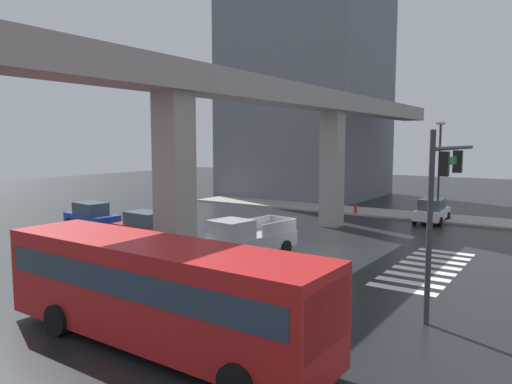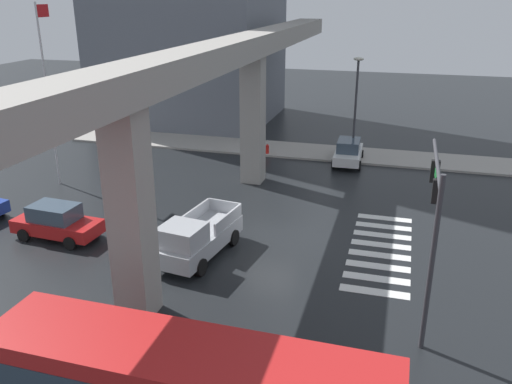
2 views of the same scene
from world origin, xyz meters
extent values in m
plane|color=black|center=(0.00, 0.00, 0.00)|extent=(120.00, 120.00, 0.00)
cube|color=silver|center=(-3.85, -5.28, 0.01)|extent=(0.55, 2.80, 0.01)
cube|color=silver|center=(-2.75, -5.28, 0.01)|extent=(0.55, 2.80, 0.01)
cube|color=silver|center=(-1.65, -5.28, 0.01)|extent=(0.55, 2.80, 0.01)
cube|color=silver|center=(-0.55, -5.28, 0.01)|extent=(0.55, 2.80, 0.01)
cube|color=silver|center=(0.55, -5.28, 0.01)|extent=(0.55, 2.80, 0.01)
cube|color=silver|center=(1.65, -5.28, 0.01)|extent=(0.55, 2.80, 0.01)
cube|color=silver|center=(2.75, -5.28, 0.01)|extent=(0.55, 2.80, 0.01)
cube|color=silver|center=(3.85, -5.28, 0.01)|extent=(0.55, 2.80, 0.01)
cube|color=#9E9991|center=(0.00, 3.15, 8.47)|extent=(53.47, 1.99, 1.20)
cube|color=#9E9991|center=(-7.71, 3.15, 3.93)|extent=(1.30, 1.30, 7.87)
cube|color=#9E9991|center=(7.71, 3.15, 3.93)|extent=(1.30, 1.30, 7.87)
cube|color=slate|center=(23.72, 13.70, 18.54)|extent=(13.42, 14.80, 37.08)
cube|color=#9E9991|center=(15.00, 2.00, 0.07)|extent=(4.00, 36.00, 0.15)
cube|color=#A8AAAF|center=(-2.78, 2.63, 0.78)|extent=(5.31, 2.59, 0.80)
cube|color=#A8AAAF|center=(-4.22, 2.83, 1.63)|extent=(1.93, 1.97, 0.90)
cube|color=#3F5160|center=(-4.68, 2.90, 1.63)|extent=(0.33, 1.67, 0.77)
cube|color=#A8AAAF|center=(-1.77, 1.61, 1.48)|extent=(2.64, 0.47, 0.60)
cube|color=#A8AAAF|center=(-1.53, 3.34, 1.48)|extent=(2.64, 0.47, 0.60)
cube|color=#A8AAAF|center=(-0.31, 2.28, 1.48)|extent=(0.34, 1.74, 0.60)
cylinder|color=black|center=(-4.47, 1.96, 0.38)|extent=(0.79, 0.38, 0.76)
cylinder|color=black|center=(-4.22, 3.74, 0.38)|extent=(0.79, 0.38, 0.76)
cylinder|color=black|center=(-1.34, 1.52, 0.38)|extent=(0.79, 0.38, 0.76)
cylinder|color=black|center=(-1.09, 3.30, 0.38)|extent=(0.79, 0.38, 0.76)
cube|color=red|center=(-12.93, -1.03, 1.64)|extent=(2.63, 10.83, 2.70)
cube|color=#2D3D4C|center=(-12.93, -1.03, 2.11)|extent=(2.66, 10.29, 0.76)
cube|color=#2D3D4C|center=(-13.00, -6.39, 1.98)|extent=(2.25, 0.11, 1.49)
cylinder|color=black|center=(-11.75, -4.82, 0.48)|extent=(0.36, 0.96, 0.96)
cylinder|color=black|center=(-14.20, -4.79, 0.48)|extent=(0.36, 0.96, 0.96)
cylinder|color=black|center=(-11.67, 1.93, 0.48)|extent=(0.36, 0.96, 0.96)
cylinder|color=black|center=(-14.12, 1.96, 0.48)|extent=(0.36, 0.96, 0.96)
cube|color=#1E3899|center=(-1.97, 16.29, 0.64)|extent=(2.24, 4.47, 0.64)
cube|color=#384756|center=(-1.96, 16.39, 1.34)|extent=(1.74, 2.39, 0.76)
cylinder|color=black|center=(-1.27, 14.87, 0.32)|extent=(0.31, 0.66, 0.64)
cylinder|color=black|center=(-2.98, 15.06, 0.32)|extent=(0.31, 0.66, 0.64)
cylinder|color=black|center=(-0.97, 17.52, 0.32)|extent=(0.31, 0.66, 0.64)
cylinder|color=black|center=(-2.68, 17.71, 0.32)|extent=(0.31, 0.66, 0.64)
cube|color=silver|center=(13.10, -2.25, 0.64)|extent=(4.35, 1.88, 0.64)
cube|color=#384756|center=(13.00, -2.25, 1.34)|extent=(2.28, 1.56, 0.76)
cylinder|color=black|center=(14.41, -1.35, 0.32)|extent=(0.65, 0.26, 0.64)
cylinder|color=black|center=(14.45, -3.07, 0.32)|extent=(0.65, 0.26, 0.64)
cylinder|color=black|center=(11.74, -1.42, 0.32)|extent=(0.65, 0.26, 0.64)
cylinder|color=black|center=(11.79, -3.15, 0.32)|extent=(0.65, 0.26, 0.64)
cube|color=red|center=(-2.95, 9.99, 0.64)|extent=(2.01, 4.39, 0.64)
cube|color=#384756|center=(-2.94, 10.09, 1.34)|extent=(1.62, 2.32, 0.76)
cylinder|color=black|center=(-2.17, 8.61, 0.32)|extent=(0.28, 0.65, 0.64)
cylinder|color=black|center=(-3.89, 8.71, 0.32)|extent=(0.28, 0.65, 0.64)
cylinder|color=black|center=(-2.01, 11.27, 0.32)|extent=(0.28, 0.65, 0.64)
cylinder|color=black|center=(-3.73, 11.37, 0.32)|extent=(0.28, 0.65, 0.64)
cylinder|color=#38383D|center=(-7.01, -7.05, 3.10)|extent=(0.18, 0.18, 6.20)
cylinder|color=#38383D|center=(-3.81, -7.05, 5.60)|extent=(6.40, 0.14, 0.14)
cube|color=black|center=(-5.41, -7.05, 5.08)|extent=(0.24, 0.32, 0.84)
sphere|color=red|center=(-5.41, -7.05, 5.34)|extent=(0.17, 0.17, 0.17)
cube|color=black|center=(-3.21, -7.05, 5.08)|extent=(0.24, 0.32, 0.84)
sphere|color=red|center=(-3.21, -7.05, 5.34)|extent=(0.17, 0.17, 0.17)
cube|color=#19722D|center=(-3.98, -7.05, 5.15)|extent=(1.10, 0.04, 0.28)
cylinder|color=#38383D|center=(13.80, -2.47, 3.50)|extent=(0.16, 0.16, 7.00)
ellipsoid|color=beige|center=(13.80, -2.47, 7.12)|extent=(0.44, 0.70, 0.24)
cylinder|color=red|center=(13.40, 3.70, 0.35)|extent=(0.24, 0.24, 0.70)
sphere|color=red|center=(13.40, 3.70, 0.74)|extent=(0.22, 0.22, 0.22)
cylinder|color=silver|center=(3.90, 14.75, 5.41)|extent=(0.12, 0.12, 10.81)
cube|color=red|center=(4.45, 14.75, 10.31)|extent=(1.10, 0.04, 0.70)
camera|label=1|loc=(-22.41, -10.81, 5.85)|focal=33.73mm
camera|label=2|loc=(-22.95, -5.73, 11.31)|focal=37.14mm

